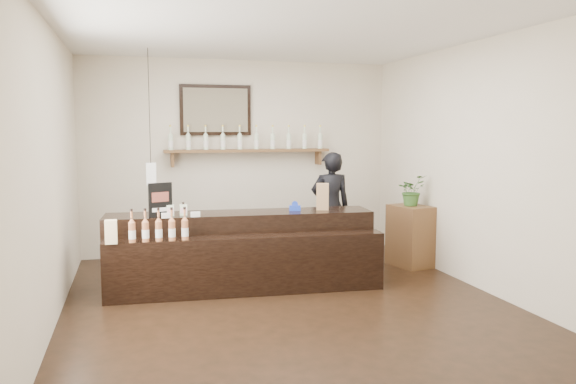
% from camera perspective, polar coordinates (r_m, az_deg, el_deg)
% --- Properties ---
extents(ground, '(5.00, 5.00, 0.00)m').
position_cam_1_polar(ground, '(6.10, -0.39, -10.85)').
color(ground, black).
rests_on(ground, ground).
extents(room_shell, '(5.00, 5.00, 5.00)m').
position_cam_1_polar(room_shell, '(5.83, -0.41, 5.36)').
color(room_shell, beige).
rests_on(room_shell, ground).
extents(back_wall_decor, '(2.66, 0.96, 1.69)m').
position_cam_1_polar(back_wall_decor, '(8.11, -5.89, 6.02)').
color(back_wall_decor, brown).
rests_on(back_wall_decor, ground).
extents(counter, '(3.08, 1.02, 1.00)m').
position_cam_1_polar(counter, '(6.48, -4.70, -6.17)').
color(counter, black).
rests_on(counter, ground).
extents(promo_sign, '(0.26, 0.11, 0.37)m').
position_cam_1_polar(promo_sign, '(6.28, -12.84, -0.78)').
color(promo_sign, black).
rests_on(promo_sign, counter).
extents(paper_bag, '(0.17, 0.15, 0.32)m').
position_cam_1_polar(paper_bag, '(6.68, 3.53, -0.47)').
color(paper_bag, '#956F48').
rests_on(paper_bag, counter).
extents(tape_dispenser, '(0.14, 0.08, 0.11)m').
position_cam_1_polar(tape_dispenser, '(6.61, 0.71, -1.53)').
color(tape_dispenser, '#1B38BD').
rests_on(tape_dispenser, counter).
extents(side_cabinet, '(0.51, 0.63, 0.81)m').
position_cam_1_polar(side_cabinet, '(7.62, 12.32, -4.37)').
color(side_cabinet, brown).
rests_on(side_cabinet, ground).
extents(potted_plant, '(0.45, 0.43, 0.40)m').
position_cam_1_polar(potted_plant, '(7.53, 12.43, 0.16)').
color(potted_plant, '#346026').
rests_on(potted_plant, side_cabinet).
extents(shopkeeper, '(0.64, 0.43, 1.70)m').
position_cam_1_polar(shopkeeper, '(7.69, 4.35, -0.79)').
color(shopkeeper, black).
rests_on(shopkeeper, ground).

